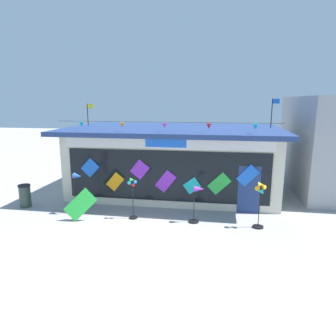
# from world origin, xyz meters

# --- Properties ---
(ground_plane) EXTENTS (80.00, 80.00, 0.00)m
(ground_plane) POSITION_xyz_m (0.00, 0.00, 0.00)
(ground_plane) COLOR #9E9B99
(kite_shop_building) EXTENTS (10.05, 6.31, 4.70)m
(kite_shop_building) POSITION_xyz_m (0.60, 6.48, 1.70)
(kite_shop_building) COLOR beige
(kite_shop_building) RESTS_ON ground_plane
(wind_spinner_far_left) EXTENTS (0.56, 0.34, 1.75)m
(wind_spinner_far_left) POSITION_xyz_m (-2.84, 2.57, 1.21)
(wind_spinner_far_left) COLOR black
(wind_spinner_far_left) RESTS_ON ground_plane
(wind_spinner_left) EXTENTS (0.34, 0.33, 1.67)m
(wind_spinner_left) POSITION_xyz_m (-0.48, 2.48, 0.99)
(wind_spinner_left) COLOR black
(wind_spinner_left) RESTS_ON ground_plane
(wind_spinner_center_left) EXTENTS (0.59, 0.39, 1.46)m
(wind_spinner_center_left) POSITION_xyz_m (2.05, 2.50, 0.91)
(wind_spinner_center_left) COLOR black
(wind_spinner_center_left) RESTS_ON ground_plane
(wind_spinner_center_right) EXTENTS (0.43, 0.40, 1.75)m
(wind_spinner_center_right) POSITION_xyz_m (4.33, 2.35, 1.11)
(wind_spinner_center_right) COLOR black
(wind_spinner_center_right) RESTS_ON ground_plane
(trash_bin) EXTENTS (0.52, 0.52, 1.01)m
(trash_bin) POSITION_xyz_m (-5.56, 3.06, 0.51)
(trash_bin) COLOR #2D4238
(trash_bin) RESTS_ON ground_plane
(display_kite_on_ground) EXTENTS (1.31, 0.30, 1.31)m
(display_kite_on_ground) POSITION_xyz_m (-2.43, 1.92, 0.66)
(display_kite_on_ground) COLOR green
(display_kite_on_ground) RESTS_ON ground_plane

